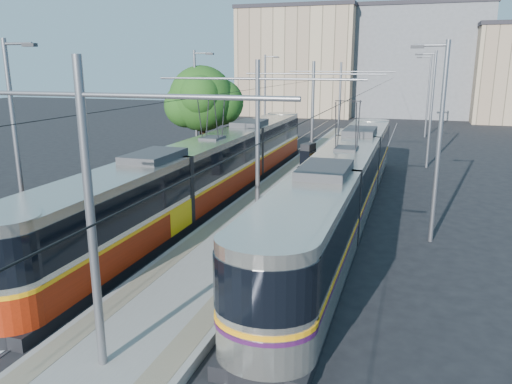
% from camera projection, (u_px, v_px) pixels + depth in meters
% --- Properties ---
extents(ground, '(160.00, 160.00, 0.00)m').
position_uv_depth(ground, '(180.00, 300.00, 15.46)').
color(ground, black).
rests_on(ground, ground).
extents(platform, '(4.00, 50.00, 0.30)m').
position_uv_depth(platform, '(301.00, 179.00, 31.10)').
color(platform, gray).
rests_on(platform, ground).
extents(tactile_strip_left, '(0.70, 50.00, 0.01)m').
position_uv_depth(tactile_strip_left, '(279.00, 175.00, 31.49)').
color(tactile_strip_left, gray).
rests_on(tactile_strip_left, platform).
extents(tactile_strip_right, '(0.70, 50.00, 0.01)m').
position_uv_depth(tactile_strip_right, '(324.00, 178.00, 30.63)').
color(tactile_strip_right, gray).
rests_on(tactile_strip_right, platform).
extents(rails, '(8.71, 70.00, 0.03)m').
position_uv_depth(rails, '(301.00, 181.00, 31.14)').
color(rails, gray).
rests_on(rails, ground).
extents(track_arrow, '(1.20, 5.00, 0.01)m').
position_uv_depth(track_arrow, '(13.00, 329.00, 13.75)').
color(track_arrow, silver).
rests_on(track_arrow, ground).
extents(tram_left, '(2.43, 31.04, 5.50)m').
position_uv_depth(tram_left, '(213.00, 168.00, 26.65)').
color(tram_left, black).
rests_on(tram_left, ground).
extents(tram_right, '(2.43, 27.73, 5.50)m').
position_uv_depth(tram_right, '(345.00, 180.00, 23.30)').
color(tram_right, black).
rests_on(tram_right, ground).
extents(catenary, '(9.20, 70.00, 7.00)m').
position_uv_depth(catenary, '(291.00, 113.00, 27.39)').
color(catenary, slate).
rests_on(catenary, platform).
extents(street_lamps, '(15.18, 38.22, 8.00)m').
position_uv_depth(street_lamps, '(316.00, 109.00, 33.79)').
color(street_lamps, slate).
rests_on(street_lamps, ground).
extents(shelter, '(0.83, 1.12, 2.24)m').
position_uv_depth(shelter, '(308.00, 161.00, 29.90)').
color(shelter, black).
rests_on(shelter, platform).
extents(tree, '(4.86, 4.49, 7.05)m').
position_uv_depth(tree, '(207.00, 100.00, 33.79)').
color(tree, '#382314').
rests_on(tree, ground).
extents(building_left, '(16.32, 12.24, 14.91)m').
position_uv_depth(building_left, '(300.00, 62.00, 71.91)').
color(building_left, tan).
rests_on(building_left, ground).
extents(building_centre, '(18.36, 14.28, 15.00)m').
position_uv_depth(building_centre, '(417.00, 61.00, 70.85)').
color(building_centre, slate).
rests_on(building_centre, ground).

